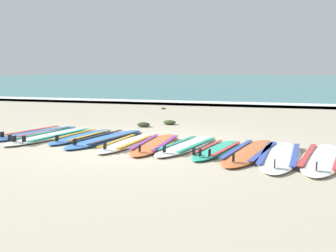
{
  "coord_description": "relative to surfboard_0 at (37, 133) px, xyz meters",
  "views": [
    {
      "loc": [
        2.61,
        -6.96,
        1.42
      ],
      "look_at": [
        0.41,
        0.89,
        0.25
      ],
      "focal_mm": 44.01,
      "sensor_mm": 36.0,
      "label": 1
    }
  ],
  "objects": [
    {
      "name": "surfboard_7",
      "position": [
        3.95,
        -0.75,
        0.0
      ],
      "size": [
        0.84,
        1.96,
        0.18
      ],
      "color": "#2DB793",
      "rests_on": "ground"
    },
    {
      "name": "surfboard_4",
      "position": [
        2.25,
        -0.6,
        0.0
      ],
      "size": [
        0.67,
        2.07,
        0.18
      ],
      "color": "white",
      "rests_on": "ground"
    },
    {
      "name": "seaweed_clump_by_the_boards",
      "position": [
        1.79,
        1.7,
        0.02
      ],
      "size": [
        0.32,
        0.25,
        0.11
      ],
      "primitive_type": "ellipsoid",
      "color": "#2D381E",
      "rests_on": "ground"
    },
    {
      "name": "seaweed_clump_near_shoreline",
      "position": [
        1.07,
        5.85,
        -0.01
      ],
      "size": [
        0.16,
        0.13,
        0.06
      ],
      "primitive_type": "ellipsoid",
      "color": "#384723",
      "rests_on": "ground"
    },
    {
      "name": "wave_foam_strip",
      "position": [
        2.38,
        7.77,
        0.02
      ],
      "size": [
        80.0,
        0.95,
        0.11
      ],
      "primitive_type": "cube",
      "color": "white",
      "rests_on": "ground"
    },
    {
      "name": "surfboard_3",
      "position": [
        1.7,
        -0.25,
        -0.0
      ],
      "size": [
        1.06,
        2.47,
        0.18
      ],
      "color": "#3875CC",
      "rests_on": "ground"
    },
    {
      "name": "surfboard_9",
      "position": [
        4.98,
        -0.93,
        -0.0
      ],
      "size": [
        0.79,
        2.56,
        0.18
      ],
      "color": "white",
      "rests_on": "ground"
    },
    {
      "name": "surfboard_1",
      "position": [
        0.47,
        -0.23,
        0.0
      ],
      "size": [
        1.05,
        2.59,
        0.18
      ],
      "color": "silver",
      "rests_on": "ground"
    },
    {
      "name": "sea",
      "position": [
        2.38,
        37.29,
        0.01
      ],
      "size": [
        80.0,
        60.0,
        0.1
      ],
      "primitive_type": "cube",
      "color": "teal",
      "rests_on": "ground"
    },
    {
      "name": "surfboard_5",
      "position": [
        2.79,
        -0.53,
        0.0
      ],
      "size": [
        0.59,
        2.24,
        0.18
      ],
      "color": "orange",
      "rests_on": "ground"
    },
    {
      "name": "ground_plane",
      "position": [
        2.38,
        -0.58,
        -0.04
      ],
      "size": [
        80.0,
        80.0,
        0.0
      ],
      "primitive_type": "plane",
      "color": "#B7AD93"
    },
    {
      "name": "surfboard_0",
      "position": [
        0.0,
        0.0,
        0.0
      ],
      "size": [
        1.12,
        2.31,
        0.18
      ],
      "color": "#3875CC",
      "rests_on": "ground"
    },
    {
      "name": "surfboard_6",
      "position": [
        3.37,
        -0.52,
        0.0
      ],
      "size": [
        0.98,
        2.25,
        0.18
      ],
      "color": "white",
      "rests_on": "ground"
    },
    {
      "name": "seaweed_clump_mid_sand",
      "position": [
        2.29,
        2.25,
        0.02
      ],
      "size": [
        0.32,
        0.25,
        0.11
      ],
      "primitive_type": "ellipsoid",
      "color": "#384723",
      "rests_on": "ground"
    },
    {
      "name": "surfboard_2",
      "position": [
        1.12,
        -0.14,
        0.0
      ],
      "size": [
        0.77,
        2.07,
        0.18
      ],
      "color": "#3875CC",
      "rests_on": "ground"
    },
    {
      "name": "surfboard_10",
      "position": [
        5.62,
        -0.94,
        -0.0
      ],
      "size": [
        1.05,
        2.61,
        0.18
      ],
      "color": "white",
      "rests_on": "ground"
    },
    {
      "name": "surfboard_8",
      "position": [
        4.51,
        -0.78,
        -0.0
      ],
      "size": [
        1.03,
        2.51,
        0.18
      ],
      "color": "orange",
      "rests_on": "ground"
    }
  ]
}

